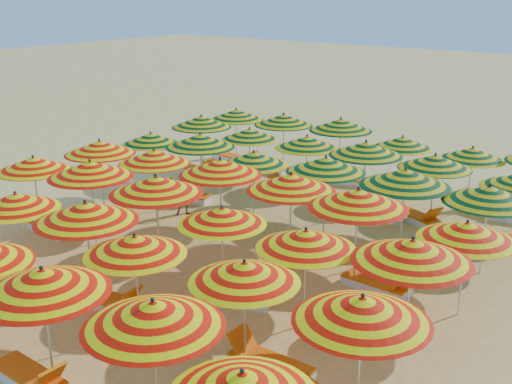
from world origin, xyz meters
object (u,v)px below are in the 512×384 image
Objects in this scene: umbrella_29 at (489,194)px; lounger_10 at (236,297)px; lounger_12 at (164,191)px; lounger_14 at (417,259)px; umbrella_22 at (358,199)px; umbrella_11 at (362,310)px; umbrella_38 at (341,125)px; beachgoer_b at (185,195)px; umbrella_8 at (86,212)px; umbrella_10 at (244,272)px; lounger_21 at (268,167)px; umbrella_28 at (405,178)px; lounger_16 at (291,192)px; umbrella_39 at (402,143)px; lounger_2 at (30,378)px; umbrella_31 at (250,134)px; umbrella_40 at (472,154)px; umbrella_15 at (222,216)px; lounger_5 at (109,302)px; umbrella_33 at (366,149)px; lounger_18 at (416,217)px; umbrella_27 at (326,165)px; lounger_15 at (193,169)px; umbrella_4 at (153,314)px; lounger_11 at (378,284)px; umbrella_3 at (43,281)px; umbrella_25 at (200,141)px; lounger_13 at (186,196)px; umbrella_26 at (254,158)px; lounger_22 at (349,181)px; umbrella_7 at (16,201)px; umbrella_20 at (220,167)px; umbrella_23 at (467,231)px; umbrella_16 at (306,239)px; umbrella_13 at (90,169)px; lounger_17 at (375,213)px; umbrella_21 at (291,183)px; umbrella_30 at (201,122)px; umbrella_19 at (154,157)px; lounger_9 at (52,228)px; lounger_23 at (483,209)px; umbrella_36 at (236,115)px; umbrella_12 at (33,164)px; umbrella_9 at (135,245)px; umbrella_24 at (151,139)px; umbrella_37 at (284,120)px; umbrella_32 at (307,142)px; lounger_7 at (269,364)px.

lounger_10 is (-3.99, -5.16, -2.00)m from umbrella_29.
lounger_14 is at bearing 7.32° from lounger_12.
lounger_14 is at bearing 71.57° from umbrella_22.
umbrella_38 reaches higher than umbrella_11.
beachgoer_b is at bearing 169.92° from umbrella_22.
umbrella_8 reaches higher than umbrella_10.
umbrella_28 is at bearing 153.26° from lounger_21.
lounger_16 is 1.29× the size of beachgoer_b.
lounger_2 is at bearing -92.06° from umbrella_39.
umbrella_31 is 1.05× the size of umbrella_40.
lounger_5 is at bearing -126.20° from umbrella_15.
umbrella_33 is (-2.40, 9.23, 0.20)m from umbrella_10.
umbrella_27 is at bearing -100.27° from lounger_18.
lounger_15 is at bearing 165.54° from umbrella_28.
umbrella_39 is at bearing 99.36° from umbrella_4.
umbrella_3 is at bearing -109.23° from lounger_11.
umbrella_40 is at bearing 31.59° from umbrella_25.
lounger_13 is (-0.72, -2.69, -1.82)m from umbrella_31.
umbrella_39 is at bearing -144.01° from lounger_16.
lounger_22 is at bearing 83.47° from umbrella_26.
lounger_11 is (2.85, 7.35, -2.07)m from umbrella_3.
umbrella_7 is 7.27m from umbrella_26.
umbrella_20 reaches higher than umbrella_23.
umbrella_23 is at bearing 45.06° from umbrella_16.
umbrella_13 reaches higher than umbrella_39.
umbrella_25 is 6.26m from lounger_17.
umbrella_21 is 1.06× the size of umbrella_30.
lounger_9 is at bearing -122.21° from umbrella_19.
umbrella_15 is at bearing 86.46° from lounger_2.
lounger_13 is 1.03× the size of lounger_15.
umbrella_40 is (7.47, 2.13, -0.00)m from umbrella_31.
lounger_17 is (-2.12, -2.42, -1.82)m from umbrella_40.
lounger_5 is 12.63m from lounger_23.
umbrella_36 is 1.42× the size of lounger_14.
lounger_21 is at bearing 139.98° from umbrella_27.
umbrella_31 is 8.63m from lounger_14.
umbrella_12 is 9.82m from lounger_21.
umbrella_9 is 1.01× the size of umbrella_24.
umbrella_36 is 2.33m from umbrella_37.
beachgoer_b is at bearing 121.21° from lounger_13.
lounger_5 is (3.27, -9.50, -1.82)m from umbrella_31.
umbrella_12 is 5.13m from lounger_12.
beachgoer_b is at bearing 46.03° from lounger_22.
umbrella_32 is 5.41m from umbrella_40.
umbrella_16 is 7.85m from umbrella_19.
lounger_13 is (-3.01, 0.03, -1.85)m from umbrella_26.
umbrella_23 is (4.87, 7.35, -0.19)m from umbrella_3.
umbrella_40 is (2.80, 11.96, -0.06)m from umbrella_9.
lounger_14 is (9.69, -0.13, 0.00)m from lounger_12.
umbrella_20 is 1.75× the size of lounger_7.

